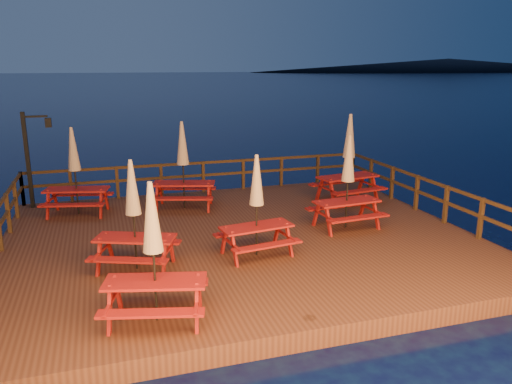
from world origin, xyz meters
The scene contains 13 objects.
ground centered at (0.00, 0.00, 0.00)m, with size 500.00×500.00×0.00m, color #050531.
deck centered at (0.00, 0.00, 0.20)m, with size 12.00×10.00×0.40m, color #482417.
deck_piles centered at (0.00, 0.00, -0.30)m, with size 11.44×9.44×1.40m.
railing centered at (0.00, 1.78, 1.16)m, with size 11.80×9.75×1.10m.
lamp_post centered at (-5.39, 4.55, 2.20)m, with size 0.85×0.18×3.00m.
headland_right centered at (185.00, 230.00, 3.50)m, with size 230.40×86.40×7.00m, color black.
picnic_table_0 centered at (2.97, -0.21, 1.74)m, with size 1.92×1.63×2.58m.
picnic_table_1 centered at (-2.79, -1.40, 1.68)m, with size 2.13×1.96×2.46m.
picnic_table_2 centered at (-2.62, -3.85, 1.72)m, with size 2.08×1.86×2.53m.
picnic_table_3 centered at (-0.98, 3.05, 1.81)m, with size 2.27×2.04×2.72m.
picnic_table_4 centered at (4.27, 2.22, 1.89)m, with size 2.23×1.93×2.86m.
picnic_table_5 centered at (0.00, -1.42, 1.66)m, with size 1.88×1.62×2.42m.
picnic_table_6 centered at (-4.15, 3.34, 1.77)m, with size 2.15×1.91×2.63m.
Camera 1 is at (-3.33, -12.03, 4.84)m, focal length 35.00 mm.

